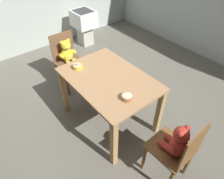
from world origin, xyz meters
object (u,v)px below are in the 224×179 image
teddy_chair_near_left (68,56)px  porridge_bowl_yellow_near_left (78,66)px  dining_table (109,86)px  teddy_chair_near_right (177,146)px  sink_basin (84,23)px  porridge_bowl_terracotta_near_right (127,97)px

teddy_chair_near_left → porridge_bowl_yellow_near_left: 0.69m
dining_table → porridge_bowl_yellow_near_left: porridge_bowl_yellow_near_left is taller
teddy_chair_near_right → sink_basin: teddy_chair_near_right is taller
teddy_chair_near_right → dining_table: bearing=-1.1°
porridge_bowl_yellow_near_left → sink_basin: (-1.65, 1.14, -0.30)m
dining_table → teddy_chair_near_left: 1.03m
teddy_chair_near_right → porridge_bowl_yellow_near_left: (-1.43, -0.18, 0.22)m
dining_table → teddy_chair_near_right: (1.03, 0.00, -0.07)m
dining_table → porridge_bowl_terracotta_near_right: (0.40, -0.07, 0.15)m
teddy_chair_near_right → teddy_chair_near_left: teddy_chair_near_right is taller
dining_table → teddy_chair_near_left: bearing=179.9°
teddy_chair_near_right → porridge_bowl_yellow_near_left: size_ratio=7.04×
porridge_bowl_terracotta_near_right → teddy_chair_near_right: bearing=6.5°
dining_table → porridge_bowl_terracotta_near_right: size_ratio=9.14×
teddy_chair_near_left → porridge_bowl_yellow_near_left: (0.63, -0.18, 0.22)m
porridge_bowl_yellow_near_left → sink_basin: bearing=145.4°
teddy_chair_near_right → porridge_bowl_terracotta_near_right: size_ratio=6.95×
dining_table → sink_basin: size_ratio=1.61×
teddy_chair_near_left → porridge_bowl_terracotta_near_right: size_ratio=6.92×
teddy_chair_near_right → teddy_chair_near_left: 2.06m
sink_basin → teddy_chair_near_left: bearing=-43.2°
teddy_chair_near_left → sink_basin: teddy_chair_near_left is taller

